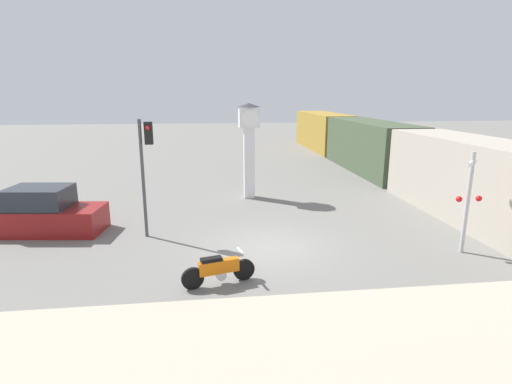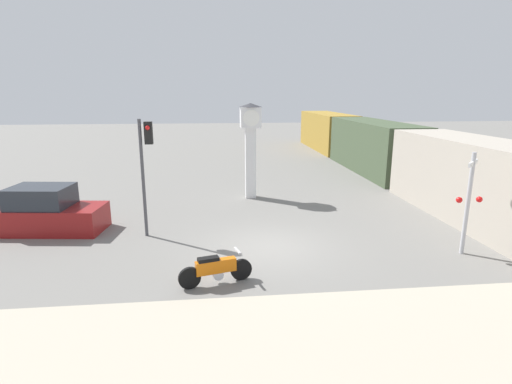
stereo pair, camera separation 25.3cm
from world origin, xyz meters
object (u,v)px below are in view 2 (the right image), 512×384
Objects in this scene: traffic_light at (146,157)px; parked_car at (47,213)px; motorcycle at (216,269)px; railroad_crossing_signal at (468,200)px; freight_train at (373,146)px; clock_tower at (250,136)px.

parked_car is (-4.07, 0.95, -2.26)m from traffic_light.
motorcycle is 8.52m from railroad_crossing_signal.
traffic_light reaches higher than freight_train.
freight_train is 20.53m from parked_car.
clock_tower is at bearing 63.68° from motorcycle.
motorcycle is at bearing -101.10° from clock_tower.
railroad_crossing_signal is at bearing -7.74° from parked_car.
clock_tower reaches higher than motorcycle.
traffic_light is (-13.41, -11.68, 1.31)m from freight_train.
traffic_light reaches higher than motorcycle.
parked_car is at bearing 126.08° from motorcycle.
traffic_light is (-2.44, 4.26, 2.55)m from motorcycle.
traffic_light is at bearing 164.87° from railroad_crossing_signal.
freight_train is 7.68× the size of traffic_light.
railroad_crossing_signal is at bearing -15.13° from traffic_light.
clock_tower is 0.14× the size of freight_train.
railroad_crossing_signal is 0.78× the size of parked_car.
motorcycle is 0.61× the size of railroad_crossing_signal.
parked_car reaches higher than motorcycle.
railroad_crossing_signal reaches higher than motorcycle.
clock_tower is at bearing 127.91° from railroad_crossing_signal.
freight_train is at bearing 79.55° from railroad_crossing_signal.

